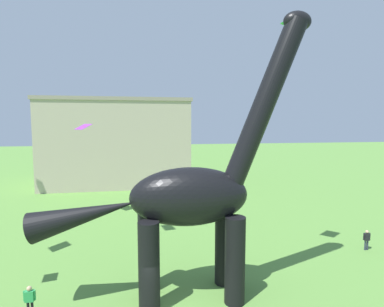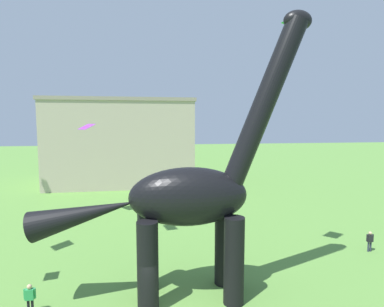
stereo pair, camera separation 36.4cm
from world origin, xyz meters
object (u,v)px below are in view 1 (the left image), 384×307
at_px(person_strolling_adult, 30,298).
at_px(dinosaur_sculpture, 188,196).
at_px(person_watching_child, 367,238).
at_px(kite_drifting, 295,21).
at_px(kite_far_right, 83,127).

bearing_deg(person_strolling_adult, dinosaur_sculpture, 78.30).
distance_m(person_watching_child, kite_drifting, 16.04).
height_order(person_watching_child, kite_far_right, kite_far_right).
relative_size(dinosaur_sculpture, person_strolling_adult, 10.03).
bearing_deg(kite_far_right, person_strolling_adult, -90.48).
xyz_separation_m(kite_drifting, kite_far_right, (-14.37, 13.05, -6.32)).
relative_size(person_strolling_adult, kite_drifting, 0.81).
relative_size(person_watching_child, person_strolling_adult, 0.99).
bearing_deg(person_strolling_adult, kite_far_right, 165.17).
height_order(dinosaur_sculpture, kite_far_right, dinosaur_sculpture).
relative_size(dinosaur_sculpture, kite_drifting, 8.08).
bearing_deg(person_watching_child, kite_far_right, 56.42).
bearing_deg(kite_far_right, dinosaur_sculpture, -63.15).
bearing_deg(dinosaur_sculpture, person_watching_child, 20.05).
relative_size(person_watching_child, kite_drifting, 0.80).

